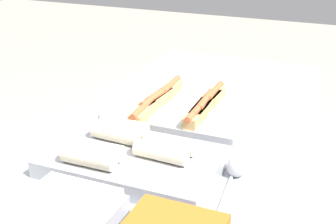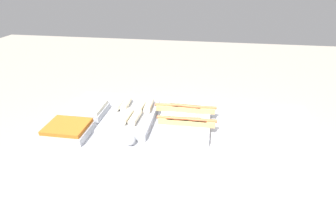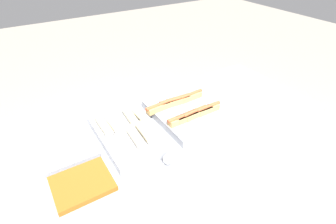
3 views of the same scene
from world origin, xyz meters
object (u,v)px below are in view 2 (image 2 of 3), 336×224
(tray_hotdogs, at_px, (185,119))
(tray_wraps, at_px, (131,115))
(tray_side_back, at_px, (86,110))
(serving_spoon_near, at_px, (129,141))
(tray_side_front, at_px, (68,130))

(tray_hotdogs, xyz_separation_m, tray_wraps, (-0.36, 0.01, -0.00))
(tray_hotdogs, bearing_deg, tray_side_back, 177.80)
(serving_spoon_near, bearing_deg, tray_side_front, 174.02)
(tray_hotdogs, height_order, tray_wraps, tray_hotdogs)
(tray_wraps, bearing_deg, tray_hotdogs, -1.30)
(tray_wraps, bearing_deg, serving_spoon_near, -77.12)
(tray_wraps, distance_m, serving_spoon_near, 0.30)
(tray_side_back, relative_size, serving_spoon_near, 1.09)
(serving_spoon_near, bearing_deg, tray_wraps, 102.88)
(tray_hotdogs, bearing_deg, tray_wraps, 178.70)
(tray_hotdogs, height_order, serving_spoon_near, tray_hotdogs)
(tray_hotdogs, bearing_deg, tray_side_front, -160.92)
(tray_side_front, height_order, tray_side_back, same)
(tray_hotdogs, relative_size, tray_side_front, 1.79)
(tray_side_front, relative_size, serving_spoon_near, 1.09)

